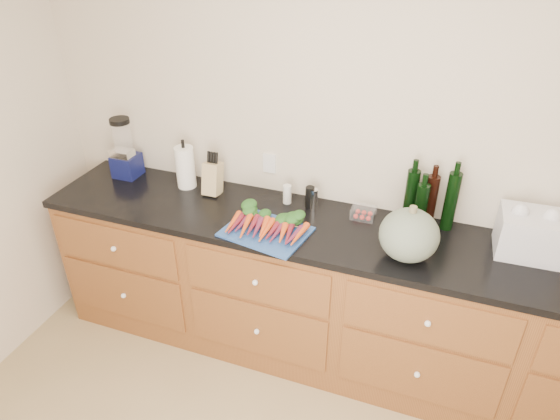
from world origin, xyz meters
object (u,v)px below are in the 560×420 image
at_px(squash, 409,235).
at_px(blender_appliance, 124,151).
at_px(carrots, 268,224).
at_px(tomato_box, 363,213).
at_px(cutting_board, 266,232).
at_px(paper_towel, 185,167).
at_px(knife_block, 213,178).

bearing_deg(squash, blender_appliance, 171.19).
bearing_deg(carrots, squash, 0.20).
distance_m(blender_appliance, tomato_box, 1.55).
bearing_deg(carrots, blender_appliance, 165.31).
xyz_separation_m(cutting_board, paper_towel, (-0.66, 0.32, 0.13)).
distance_m(cutting_board, knife_block, 0.56).
distance_m(cutting_board, blender_appliance, 1.14).
height_order(squash, tomato_box, squash).
xyz_separation_m(squash, paper_towel, (-1.39, 0.28, -0.00)).
bearing_deg(knife_block, tomato_box, 1.87).
distance_m(paper_towel, tomato_box, 1.12).
relative_size(carrots, blender_appliance, 1.09).
height_order(knife_block, tomato_box, knife_block).
distance_m(carrots, tomato_box, 0.55).
bearing_deg(tomato_box, blender_appliance, -179.55).
relative_size(paper_towel, tomato_box, 1.98).
distance_m(squash, knife_block, 1.23).
relative_size(squash, blender_appliance, 0.75).
bearing_deg(tomato_box, knife_block, -178.13).
bearing_deg(knife_block, carrots, -30.04).
xyz_separation_m(blender_appliance, paper_towel, (0.43, 0.00, -0.04)).
bearing_deg(squash, cutting_board, -177.24).
bearing_deg(carrots, tomato_box, 32.98).
bearing_deg(paper_towel, blender_appliance, -179.72).
bearing_deg(blender_appliance, tomato_box, 0.45).
xyz_separation_m(cutting_board, tomato_box, (0.46, 0.33, 0.03)).
height_order(squash, knife_block, squash).
bearing_deg(paper_towel, knife_block, -5.90).
xyz_separation_m(cutting_board, knife_block, (-0.46, 0.30, 0.09)).
height_order(carrots, knife_block, knife_block).
distance_m(paper_towel, knife_block, 0.20).
relative_size(knife_block, tomato_box, 1.47).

